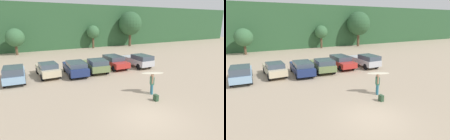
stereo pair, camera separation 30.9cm
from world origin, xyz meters
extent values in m
plane|color=tan|center=(0.00, 0.00, 0.00)|extent=(120.00, 120.00, 0.00)
cube|color=#2D5633|center=(0.00, 35.46, 4.37)|extent=(108.00, 12.00, 8.75)
cylinder|color=brown|center=(-5.56, 27.04, 0.81)|extent=(0.39, 0.39, 1.61)
sphere|color=#38663D|center=(-5.56, 27.04, 2.87)|extent=(2.96, 2.96, 2.96)
cylinder|color=brown|center=(8.79, 28.40, 1.11)|extent=(0.40, 0.40, 2.22)
sphere|color=#38663D|center=(8.79, 28.40, 3.33)|extent=(2.61, 2.61, 2.61)
cylinder|color=brown|center=(17.34, 27.59, 1.40)|extent=(0.57, 0.57, 2.80)
sphere|color=#2D5633|center=(17.34, 27.59, 4.94)|extent=(5.05, 5.05, 5.05)
cube|color=#84ADD1|center=(-6.52, 11.40, 0.64)|extent=(2.03, 4.52, 0.63)
cube|color=#3F4C5B|center=(-6.58, 10.48, 1.27)|extent=(1.76, 2.41, 0.62)
cylinder|color=black|center=(-7.22, 12.90, 0.32)|extent=(0.26, 0.66, 0.65)
cylinder|color=black|center=(-5.64, 12.81, 0.32)|extent=(0.26, 0.66, 0.65)
cylinder|color=black|center=(-7.40, 9.99, 0.32)|extent=(0.26, 0.66, 0.65)
cylinder|color=black|center=(-5.81, 9.90, 0.32)|extent=(0.26, 0.66, 0.65)
cube|color=beige|center=(-3.48, 11.78, 0.66)|extent=(1.82, 4.33, 0.65)
cube|color=#3F4C5B|center=(-3.47, 11.28, 1.22)|extent=(1.64, 1.98, 0.46)
cylinder|color=black|center=(-4.29, 13.19, 0.34)|extent=(0.23, 0.68, 0.68)
cylinder|color=black|center=(-2.72, 13.22, 0.34)|extent=(0.23, 0.68, 0.68)
cylinder|color=black|center=(-4.24, 10.35, 0.34)|extent=(0.23, 0.68, 0.68)
cylinder|color=black|center=(-2.67, 10.38, 0.34)|extent=(0.23, 0.68, 0.68)
cube|color=navy|center=(-0.84, 10.91, 0.66)|extent=(2.22, 4.68, 0.71)
cube|color=#3F4C5B|center=(-0.88, 10.35, 1.24)|extent=(1.90, 2.68, 0.45)
cylinder|color=black|center=(-1.53, 12.47, 0.30)|extent=(0.27, 0.62, 0.61)
cylinder|color=black|center=(0.11, 12.33, 0.30)|extent=(0.27, 0.62, 0.61)
cylinder|color=black|center=(-1.79, 9.49, 0.30)|extent=(0.27, 0.62, 0.61)
cylinder|color=black|center=(-0.15, 9.34, 0.30)|extent=(0.27, 0.62, 0.61)
cube|color=#6B7F4C|center=(1.54, 10.99, 0.69)|extent=(2.42, 4.37, 0.66)
cube|color=#3F4C5B|center=(1.45, 10.20, 1.26)|extent=(2.03, 2.41, 0.48)
cylinder|color=black|center=(0.84, 12.46, 0.36)|extent=(0.30, 0.73, 0.71)
cylinder|color=black|center=(2.57, 12.26, 0.36)|extent=(0.30, 0.73, 0.71)
cylinder|color=black|center=(0.51, 9.73, 0.36)|extent=(0.30, 0.73, 0.71)
cylinder|color=black|center=(2.24, 9.53, 0.36)|extent=(0.30, 0.73, 0.71)
cube|color=#B72D28|center=(4.22, 11.56, 0.64)|extent=(1.94, 4.57, 0.60)
cube|color=#3F4C5B|center=(4.22, 11.74, 1.20)|extent=(1.75, 2.69, 0.51)
cylinder|color=black|center=(3.42, 13.07, 0.34)|extent=(0.23, 0.68, 0.67)
cylinder|color=black|center=(5.08, 13.04, 0.34)|extent=(0.23, 0.68, 0.67)
cylinder|color=black|center=(3.36, 10.08, 0.34)|extent=(0.23, 0.68, 0.67)
cylinder|color=black|center=(5.01, 10.04, 0.34)|extent=(0.23, 0.68, 0.67)
cube|color=silver|center=(7.12, 10.92, 0.70)|extent=(1.85, 4.64, 0.71)
cube|color=#3F4C5B|center=(7.10, 9.86, 1.31)|extent=(1.68, 2.49, 0.51)
cylinder|color=black|center=(6.32, 12.46, 0.35)|extent=(0.23, 0.69, 0.69)
cylinder|color=black|center=(7.94, 12.44, 0.35)|extent=(0.23, 0.69, 0.69)
cylinder|color=black|center=(6.29, 9.41, 0.35)|extent=(0.23, 0.69, 0.69)
cylinder|color=black|center=(7.91, 9.39, 0.35)|extent=(0.23, 0.69, 0.69)
cylinder|color=teal|center=(2.55, 2.71, 0.38)|extent=(0.18, 0.18, 0.77)
cylinder|color=teal|center=(2.70, 2.95, 0.38)|extent=(0.18, 0.18, 0.77)
cube|color=#3F7F66|center=(2.63, 2.83, 1.06)|extent=(0.46, 0.49, 0.59)
sphere|color=tan|center=(2.63, 2.83, 1.47)|extent=(0.24, 0.24, 0.24)
cylinder|color=tan|center=(2.51, 2.65, 1.21)|extent=(0.19, 0.19, 0.62)
cylinder|color=tan|center=(2.74, 3.01, 1.21)|extent=(0.22, 0.25, 0.63)
ellipsoid|color=beige|center=(2.71, 2.92, 1.63)|extent=(1.81, 1.15, 0.11)
cube|color=#2D4C33|center=(2.01, 1.63, 0.23)|extent=(0.24, 0.34, 0.45)
camera|label=1|loc=(-6.70, -7.71, 5.48)|focal=30.22mm
camera|label=2|loc=(-6.43, -7.86, 5.48)|focal=30.22mm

